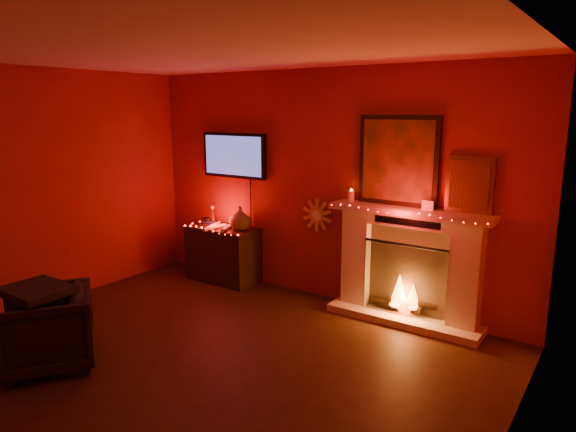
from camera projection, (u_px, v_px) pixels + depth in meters
The scene contains 6 objects.
room at pixel (158, 225), 4.01m from camera, with size 5.00×5.00×5.00m.
fireplace at pixel (408, 255), 5.43m from camera, with size 1.72×0.40×2.18m.
tv at pixel (234, 156), 6.65m from camera, with size 1.00×0.07×1.24m.
sunburst_clock at pixel (317, 215), 6.11m from camera, with size 0.40×0.03×0.40m.
console_table at pixel (224, 251), 6.77m from camera, with size 0.95×0.58×1.02m.
armchair at pixel (46, 329), 4.49m from camera, with size 0.74×0.76×0.69m, color black.
Camera 1 is at (3.06, -2.64, 2.23)m, focal length 32.00 mm.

